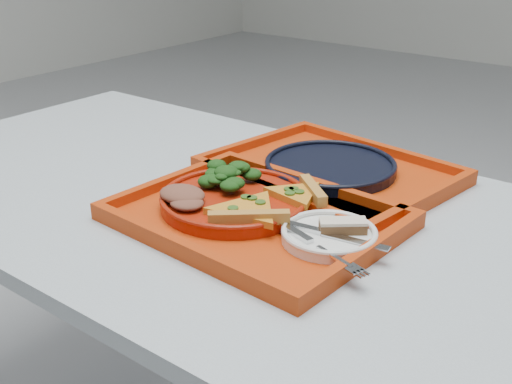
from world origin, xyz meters
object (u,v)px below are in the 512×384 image
(tray_far, at_px, (330,174))
(dinner_plate, at_px, (235,202))
(tray_main, at_px, (256,220))
(dessert_bar, at_px, (343,226))
(navy_plate, at_px, (330,168))

(tray_far, xyz_separation_m, dinner_plate, (-0.04, -0.25, 0.02))
(tray_main, bearing_deg, dessert_bar, 9.75)
(navy_plate, bearing_deg, dessert_bar, -54.65)
(dessert_bar, bearing_deg, tray_main, 146.70)
(navy_plate, bearing_deg, tray_far, 0.00)
(tray_main, bearing_deg, navy_plate, 95.61)
(tray_main, bearing_deg, dinner_plate, 173.06)
(tray_main, xyz_separation_m, tray_far, (-0.01, 0.26, 0.00))
(tray_far, xyz_separation_m, dessert_bar, (0.17, -0.24, 0.03))
(tray_main, distance_m, tray_far, 0.26)
(navy_plate, relative_size, dessert_bar, 3.47)
(dessert_bar, bearing_deg, navy_plate, 85.66)
(tray_far, bearing_deg, dessert_bar, -46.67)
(dinner_plate, distance_m, navy_plate, 0.25)
(dinner_plate, distance_m, dessert_bar, 0.21)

